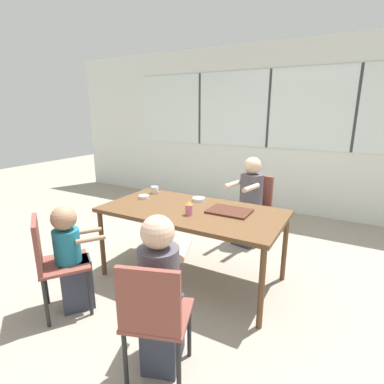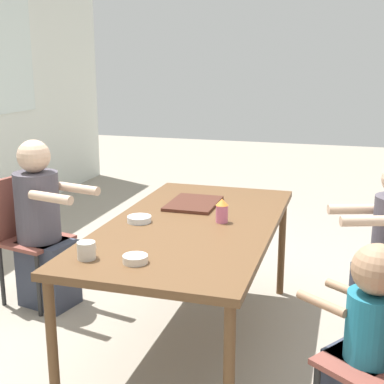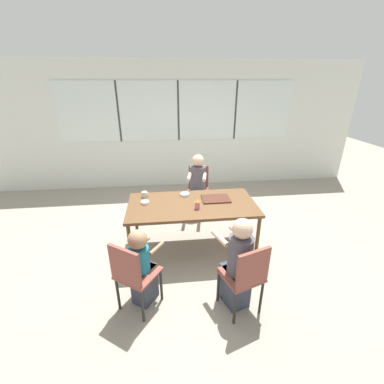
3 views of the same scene
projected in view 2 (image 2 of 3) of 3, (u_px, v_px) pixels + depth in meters
The scene contains 10 objects.
ground_plane at pixel (192, 343), 3.23m from camera, with size 16.00×16.00×0.00m, color gray.
dining_table at pixel (192, 232), 3.06m from camera, with size 1.82×0.93×0.76m.
chair_for_man_blue_shirt at pixel (25, 227), 3.71m from camera, with size 0.47×0.47×0.88m.
person_man_blue_shirt at pixel (43, 231), 3.63m from camera, with size 0.40×0.59×1.15m.
person_toddler at pixel (364, 355), 2.23m from camera, with size 0.40×0.45×0.96m.
food_tray_dark at pixel (193, 203), 3.41m from camera, with size 0.41×0.30×0.02m.
coffee_mug at pixel (87, 250), 2.49m from camera, with size 0.09×0.09×0.08m.
sippy_cup at pixel (222, 210), 3.04m from camera, with size 0.07×0.07×0.14m.
bowl_white_shallow at pixel (139, 219), 3.05m from camera, with size 0.14×0.14×0.03m.
bowl_cereal at pixel (135, 259), 2.45m from camera, with size 0.12×0.12×0.04m.
Camera 2 is at (-2.79, -0.83, 1.68)m, focal length 50.00 mm.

